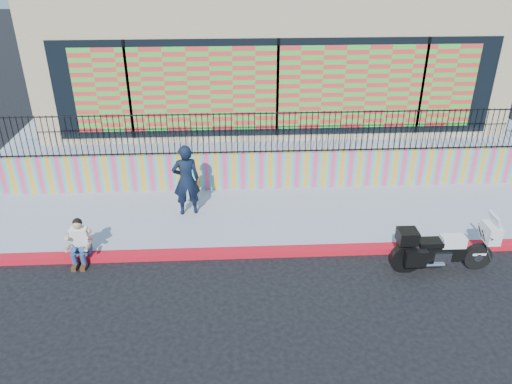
{
  "coord_description": "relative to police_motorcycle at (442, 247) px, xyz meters",
  "views": [
    {
      "loc": [
        -1.33,
        -9.8,
        6.77
      ],
      "look_at": [
        -0.77,
        1.2,
        1.06
      ],
      "focal_mm": 35.0,
      "sensor_mm": 36.0,
      "label": 1
    }
  ],
  "objects": [
    {
      "name": "storefront_building",
      "position": [
        -3.26,
        8.91,
        2.66
      ],
      "size": [
        14.0,
        8.06,
        4.0
      ],
      "color": "tan",
      "rests_on": "elevated_platform"
    },
    {
      "name": "elevated_platform",
      "position": [
        -3.26,
        9.13,
        0.03
      ],
      "size": [
        16.0,
        10.0,
        1.25
      ],
      "primitive_type": "cube",
      "color": "#8E95AB",
      "rests_on": "ground"
    },
    {
      "name": "red_curb",
      "position": [
        -3.26,
        0.78,
        -0.52
      ],
      "size": [
        16.0,
        0.3,
        0.15
      ],
      "primitive_type": "cube",
      "color": "red",
      "rests_on": "ground"
    },
    {
      "name": "seated_man",
      "position": [
        -8.13,
        0.69,
        -0.14
      ],
      "size": [
        0.54,
        0.71,
        1.06
      ],
      "color": "navy",
      "rests_on": "ground"
    },
    {
      "name": "metal_fence",
      "position": [
        -3.26,
        4.03,
        1.26
      ],
      "size": [
        15.8,
        0.04,
        1.2
      ],
      "primitive_type": null,
      "color": "black",
      "rests_on": "mural_wall"
    },
    {
      "name": "mural_wall",
      "position": [
        -3.26,
        4.03,
        0.11
      ],
      "size": [
        16.0,
        0.2,
        1.1
      ],
      "primitive_type": "cube",
      "color": "#E73C6C",
      "rests_on": "sidewalk"
    },
    {
      "name": "police_motorcycle",
      "position": [
        0.0,
        0.0,
        0.0
      ],
      "size": [
        2.26,
        0.75,
        1.41
      ],
      "color": "black",
      "rests_on": "ground"
    },
    {
      "name": "ground",
      "position": [
        -3.26,
        0.78,
        -0.59
      ],
      "size": [
        90.0,
        90.0,
        0.0
      ],
      "primitive_type": "plane",
      "color": "black",
      "rests_on": "ground"
    },
    {
      "name": "police_officer",
      "position": [
        -5.81,
        2.63,
        0.53
      ],
      "size": [
        0.78,
        0.59,
        1.93
      ],
      "primitive_type": "imported",
      "rotation": [
        0.0,
        0.0,
        3.33
      ],
      "color": "black",
      "rests_on": "sidewalk"
    },
    {
      "name": "sidewalk",
      "position": [
        -3.26,
        2.43,
        -0.52
      ],
      "size": [
        16.0,
        3.0,
        0.15
      ],
      "primitive_type": "cube",
      "color": "#8E95AB",
      "rests_on": "ground"
    }
  ]
}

